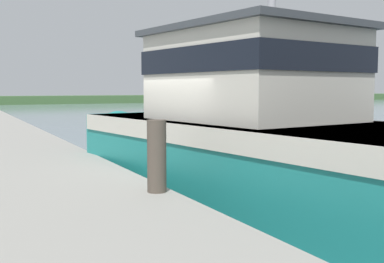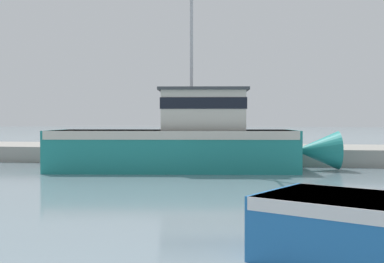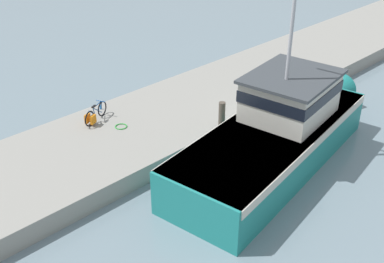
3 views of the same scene
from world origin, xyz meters
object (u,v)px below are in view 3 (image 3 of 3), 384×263
object	(u,v)px
fishing_boat_main	(279,131)
bicycle_touring	(94,115)
mooring_post	(222,114)
water_bottle_by_bike	(100,107)

from	to	relation	value
fishing_boat_main	bicycle_touring	bearing A→B (deg)	-155.51
mooring_post	bicycle_touring	bearing A→B (deg)	-136.97
fishing_boat_main	bicycle_touring	distance (m)	7.88
water_bottle_by_bike	mooring_post	bearing A→B (deg)	30.27
fishing_boat_main	mooring_post	size ratio (longest dim) A/B	11.63
bicycle_touring	mooring_post	size ratio (longest dim) A/B	1.49
fishing_boat_main	mooring_post	distance (m)	2.64
fishing_boat_main	bicycle_touring	xyz separation A→B (m)	(-6.60, -4.30, -0.19)
fishing_boat_main	water_bottle_by_bike	size ratio (longest dim) A/B	51.37
bicycle_touring	water_bottle_by_bike	distance (m)	1.27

